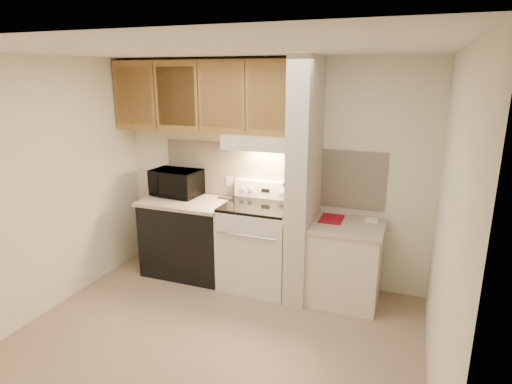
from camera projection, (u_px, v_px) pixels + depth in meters
The scene contains 50 objects.
floor at pixel (213, 341), 3.85m from camera, with size 3.60×3.60×0.00m, color tan.
ceiling at pixel (204, 49), 3.19m from camera, with size 3.60×3.60×0.00m, color white.
wall_back at pixel (268, 171), 4.87m from camera, with size 3.60×0.02×2.50m, color #EEE8CC.
wall_left at pixel (42, 189), 4.13m from camera, with size 0.02×3.00×2.50m, color #EEE8CC.
wall_right at pixel (446, 237), 2.91m from camera, with size 0.02×3.00×2.50m, color #EEE8CC.
backsplash at pixel (268, 173), 4.87m from camera, with size 2.60×0.02×0.63m, color #F8E4CB.
range_body at pixel (258, 247), 4.77m from camera, with size 0.76×0.65×0.92m, color silver.
oven_window at pixel (247, 254), 4.48m from camera, with size 0.50×0.01×0.30m, color black.
oven_handle at pixel (246, 236), 4.38m from camera, with size 0.02×0.02×0.65m, color silver.
cooktop at pixel (258, 206), 4.65m from camera, with size 0.74×0.64×0.03m, color black.
range_backguard at pixel (267, 190), 4.87m from camera, with size 0.76×0.08×0.20m, color silver.
range_display at pixel (265, 191), 4.83m from camera, with size 0.10×0.01×0.04m, color black.
range_knob_left_outer at pixel (242, 188), 4.93m from camera, with size 0.05×0.05×0.02m, color silver.
range_knob_left_inner at pixel (250, 189), 4.89m from camera, with size 0.05×0.05×0.02m, color silver.
range_knob_right_inner at pixel (280, 192), 4.77m from camera, with size 0.05×0.05×0.02m, color silver.
range_knob_right_outer at pixel (289, 193), 4.74m from camera, with size 0.05×0.05×0.02m, color silver.
dishwasher_front at pixel (189, 238), 5.09m from camera, with size 1.00×0.63×0.87m, color black.
left_countertop at pixel (187, 202), 4.97m from camera, with size 1.04×0.67×0.04m, color beige.
spoon_rest at pixel (226, 198), 5.00m from camera, with size 0.20×0.06×0.01m, color black.
teal_jar at pixel (171, 188), 5.26m from camera, with size 0.09×0.09×0.10m, color #265A4E.
outlet at pixel (229, 181), 5.05m from camera, with size 0.08×0.01×0.12m, color beige.
microwave at pixel (176, 183), 5.12m from camera, with size 0.57×0.39×0.31m, color black.
partition_pillar at pixel (304, 182), 4.38m from camera, with size 0.22×0.70×2.50m, color beige.
pillar_trim at pixel (293, 177), 4.41m from camera, with size 0.01×0.70×0.04m, color olive.
knife_strip at pixel (292, 176), 4.36m from camera, with size 0.02×0.42×0.04m, color black.
knife_blade_a at pixel (286, 189), 4.24m from camera, with size 0.01×0.04×0.16m, color silver.
knife_handle_a at pixel (286, 174), 4.21m from camera, with size 0.02×0.02×0.10m, color black.
knife_blade_b at pixel (288, 188), 4.31m from camera, with size 0.01×0.04×0.18m, color silver.
knife_handle_b at pixel (289, 172), 4.29m from camera, with size 0.02×0.02×0.10m, color black.
knife_blade_c at pixel (290, 187), 4.39m from camera, with size 0.01×0.04×0.20m, color silver.
knife_handle_c at pixel (290, 171), 4.34m from camera, with size 0.02×0.02×0.10m, color black.
knife_blade_d at pixel (292, 183), 4.46m from camera, with size 0.01×0.04×0.16m, color silver.
knife_handle_d at pixel (292, 170), 4.42m from camera, with size 0.02×0.02×0.10m, color black.
knife_blade_e at pixel (294, 183), 4.54m from camera, with size 0.01×0.04×0.18m, color silver.
knife_handle_e at pixel (295, 168), 4.49m from camera, with size 0.02×0.02×0.10m, color black.
oven_mitt at pixel (296, 184), 4.60m from camera, with size 0.03×0.11×0.25m, color gray.
right_cab_base at pixel (345, 265), 4.45m from camera, with size 0.70×0.60×0.81m, color beige.
right_countertop at pixel (347, 226), 4.34m from camera, with size 0.74×0.64×0.04m, color beige.
red_folder at pixel (331, 219), 4.48m from camera, with size 0.23×0.32×0.01m, color maroon.
white_box at pixel (372, 220), 4.42m from camera, with size 0.13×0.09×0.04m, color white.
range_hood at pixel (262, 142), 4.57m from camera, with size 0.78×0.44×0.15m, color beige.
hood_lip at pixel (255, 149), 4.40m from camera, with size 0.78×0.04×0.06m, color beige.
upper_cabinets at pixel (205, 96), 4.73m from camera, with size 2.18×0.33×0.77m, color olive.
cab_door_a at pixel (134, 96), 4.86m from camera, with size 0.46×0.01×0.63m, color olive.
cab_gap_a at pixel (155, 96), 4.77m from camera, with size 0.01×0.01×0.73m, color black.
cab_door_b at pixel (176, 97), 4.67m from camera, with size 0.46×0.01×0.63m, color olive.
cab_gap_b at pixel (198, 97), 4.58m from camera, with size 0.01×0.01×0.73m, color black.
cab_door_c at pixel (221, 97), 4.49m from camera, with size 0.46×0.01×0.63m, color olive.
cab_gap_c at pixel (245, 98), 4.40m from camera, with size 0.01×0.01×0.73m, color black.
cab_door_d at pixel (270, 98), 4.30m from camera, with size 0.46×0.01×0.63m, color olive.
Camera 1 is at (1.54, -3.00, 2.32)m, focal length 30.00 mm.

